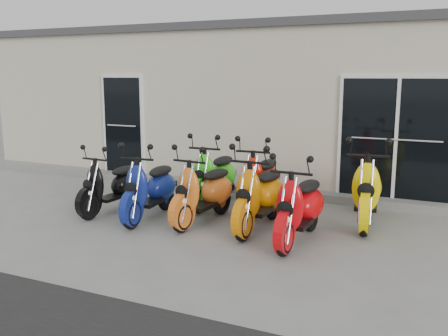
{
  "coord_description": "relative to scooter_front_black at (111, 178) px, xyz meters",
  "views": [
    {
      "loc": [
        3.49,
        -6.96,
        2.31
      ],
      "look_at": [
        0.0,
        0.6,
        0.75
      ],
      "focal_mm": 40.0,
      "sensor_mm": 36.0,
      "label": 1
    }
  ],
  "objects": [
    {
      "name": "ground",
      "position": [
        1.7,
        0.28,
        -0.6
      ],
      "size": [
        80.0,
        80.0,
        0.0
      ],
      "primitive_type": "plane",
      "color": "gray",
      "rests_on": "ground"
    },
    {
      "name": "building",
      "position": [
        1.7,
        5.48,
        1.0
      ],
      "size": [
        14.0,
        6.0,
        3.2
      ],
      "primitive_type": "cube",
      "color": "beige",
      "rests_on": "ground"
    },
    {
      "name": "roof_cap",
      "position": [
        1.7,
        5.48,
        2.68
      ],
      "size": [
        14.2,
        6.2,
        0.16
      ],
      "primitive_type": "cube",
      "color": "#3F3F42",
      "rests_on": "building"
    },
    {
      "name": "front_step",
      "position": [
        1.7,
        2.3,
        -0.52
      ],
      "size": [
        14.0,
        0.4,
        0.15
      ],
      "primitive_type": "cube",
      "color": "gray",
      "rests_on": "ground"
    },
    {
      "name": "door_left",
      "position": [
        -1.5,
        2.45,
        0.66
      ],
      "size": [
        1.07,
        0.08,
        2.22
      ],
      "primitive_type": "cube",
      "color": "black",
      "rests_on": "front_step"
    },
    {
      "name": "door_right",
      "position": [
        4.3,
        2.45,
        0.66
      ],
      "size": [
        2.02,
        0.08,
        2.22
      ],
      "primitive_type": "cube",
      "color": "black",
      "rests_on": "front_step"
    },
    {
      "name": "scooter_front_black",
      "position": [
        0.0,
        0.0,
        0.0
      ],
      "size": [
        0.69,
        1.66,
        1.2
      ],
      "primitive_type": null,
      "rotation": [
        0.0,
        0.0,
        -0.06
      ],
      "color": "black",
      "rests_on": "ground"
    },
    {
      "name": "scooter_front_blue",
      "position": [
        0.82,
        -0.06,
        0.05
      ],
      "size": [
        0.79,
        1.81,
        1.3
      ],
      "primitive_type": null,
      "rotation": [
        0.0,
        0.0,
        0.09
      ],
      "color": "navy",
      "rests_on": "ground"
    },
    {
      "name": "scooter_front_orange_a",
      "position": [
        1.7,
        0.11,
        0.05
      ],
      "size": [
        0.81,
        1.8,
        1.29
      ],
      "primitive_type": null,
      "rotation": [
        0.0,
        0.0,
        -0.1
      ],
      "color": "orange",
      "rests_on": "ground"
    },
    {
      "name": "scooter_front_orange_b",
      "position": [
        2.63,
        0.16,
        0.08
      ],
      "size": [
        0.7,
        1.85,
        1.36
      ],
      "primitive_type": null,
      "rotation": [
        0.0,
        0.0,
        -0.02
      ],
      "color": "orange",
      "rests_on": "ground"
    },
    {
      "name": "scooter_front_red",
      "position": [
        3.35,
        -0.18,
        0.06
      ],
      "size": [
        0.7,
        1.8,
        1.31
      ],
      "primitive_type": null,
      "rotation": [
        0.0,
        0.0,
        -0.03
      ],
      "color": "red",
      "rests_on": "ground"
    },
    {
      "name": "scooter_back_green",
      "position": [
        1.37,
        1.17,
        0.07
      ],
      "size": [
        0.71,
        1.83,
        1.34
      ],
      "primitive_type": null,
      "rotation": [
        0.0,
        0.0,
        0.03
      ],
      "color": "#33D619",
      "rests_on": "ground"
    },
    {
      "name": "scooter_back_red",
      "position": [
        2.25,
        1.17,
        0.07
      ],
      "size": [
        0.74,
        1.84,
        1.34
      ],
      "primitive_type": null,
      "rotation": [
        0.0,
        0.0,
        0.05
      ],
      "color": "red",
      "rests_on": "ground"
    },
    {
      "name": "scooter_back_yellow",
      "position": [
        4.04,
        1.11,
        0.12
      ],
      "size": [
        0.95,
        2.01,
        1.43
      ],
      "primitive_type": null,
      "rotation": [
        0.0,
        0.0,
        0.13
      ],
      "color": "#FFDF00",
      "rests_on": "ground"
    }
  ]
}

